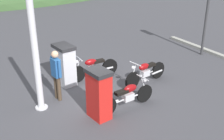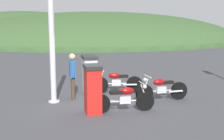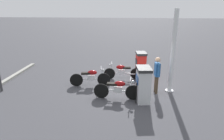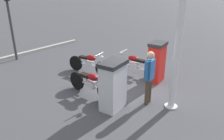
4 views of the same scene
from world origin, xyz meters
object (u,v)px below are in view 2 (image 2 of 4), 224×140
object	(u,v)px
fuel_pump_near	(93,89)
motorcycle_near_pump	(124,98)
fuel_pump_far	(90,74)
attendant_person	(73,73)
motorcycle_extra	(161,89)
motorcycle_far_pump	(117,82)
canopy_support_pole	(52,52)

from	to	relation	value
fuel_pump_near	motorcycle_near_pump	distance (m)	1.06
fuel_pump_far	attendant_person	distance (m)	1.18
fuel_pump_near	motorcycle_near_pump	xyz separation A→B (m)	(1.01, -0.02, -0.32)
attendant_person	motorcycle_extra	bearing A→B (deg)	-9.90
fuel_pump_far	motorcycle_near_pump	bearing A→B (deg)	-69.17
motorcycle_far_pump	attendant_person	bearing A→B (deg)	-155.24
motorcycle_far_pump	canopy_support_pole	xyz separation A→B (m)	(-2.44, -1.08, 1.38)
motorcycle_near_pump	canopy_support_pole	world-z (taller)	canopy_support_pole
canopy_support_pole	motorcycle_far_pump	bearing A→B (deg)	23.97
motorcycle_near_pump	attendant_person	bearing A→B (deg)	134.50
motorcycle_near_pump	attendant_person	distance (m)	2.46
canopy_support_pole	fuel_pump_near	bearing A→B (deg)	-46.19
motorcycle_far_pump	motorcycle_extra	bearing A→B (deg)	-42.87
canopy_support_pole	fuel_pump_far	bearing A→B (deg)	42.07
fuel_pump_near	motorcycle_far_pump	world-z (taller)	fuel_pump_near
motorcycle_far_pump	fuel_pump_near	bearing A→B (deg)	-113.49
motorcycle_far_pump	motorcycle_extra	size ratio (longest dim) A/B	1.02
motorcycle_far_pump	attendant_person	world-z (taller)	attendant_person
fuel_pump_far	motorcycle_far_pump	bearing A→B (deg)	-7.23
motorcycle_near_pump	motorcycle_far_pump	xyz separation A→B (m)	(0.07, 2.52, -0.01)
fuel_pump_near	motorcycle_far_pump	distance (m)	2.74
fuel_pump_near	fuel_pump_far	bearing A→B (deg)	90.00
attendant_person	canopy_support_pole	xyz separation A→B (m)	(-0.68, -0.27, 0.84)
motorcycle_near_pump	motorcycle_far_pump	world-z (taller)	motorcycle_far_pump
motorcycle_far_pump	motorcycle_near_pump	bearing A→B (deg)	-91.67
fuel_pump_far	fuel_pump_near	bearing A→B (deg)	-90.00
motorcycle_extra	canopy_support_pole	size ratio (longest dim) A/B	0.53
motorcycle_extra	motorcycle_near_pump	bearing A→B (deg)	-143.58
fuel_pump_near	motorcycle_near_pump	bearing A→B (deg)	-1.41
motorcycle_extra	attendant_person	size ratio (longest dim) A/B	1.17
fuel_pump_near	motorcycle_extra	xyz separation A→B (m)	(2.56, 1.12, -0.33)
attendant_person	motorcycle_far_pump	bearing A→B (deg)	24.76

